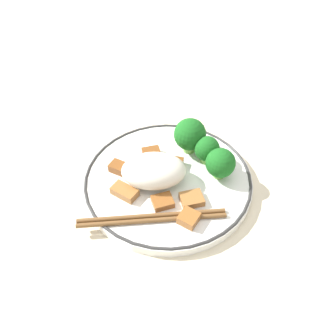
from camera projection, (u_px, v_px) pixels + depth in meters
ground_plane at (168, 183)px, 0.54m from camera, size 3.00×3.00×0.00m
plate at (168, 179)px, 0.53m from camera, size 0.27×0.27×0.02m
rice_mound at (154, 171)px, 0.50m from camera, size 0.10×0.07×0.05m
broccoli_back_left at (220, 163)px, 0.51m from camera, size 0.05×0.05×0.05m
broccoli_back_center at (207, 149)px, 0.53m from camera, size 0.04×0.04×0.05m
broccoli_back_right at (190, 135)px, 0.54m from camera, size 0.05×0.05×0.06m
meat_near_front at (152, 155)px, 0.55m from camera, size 0.04×0.04×0.01m
meat_near_left at (121, 168)px, 0.53m from camera, size 0.04×0.04×0.01m
meat_near_right at (125, 192)px, 0.49m from camera, size 0.05×0.04×0.01m
meat_near_back at (192, 199)px, 0.49m from camera, size 0.04×0.03×0.01m
meat_on_rice_edge at (189, 218)px, 0.46m from camera, size 0.04×0.04×0.01m
meat_mid_left at (175, 165)px, 0.53m from camera, size 0.03×0.03×0.01m
meat_mid_right at (163, 202)px, 0.48m from camera, size 0.04×0.03×0.01m
chopsticks at (152, 218)px, 0.46m from camera, size 0.21×0.03×0.01m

